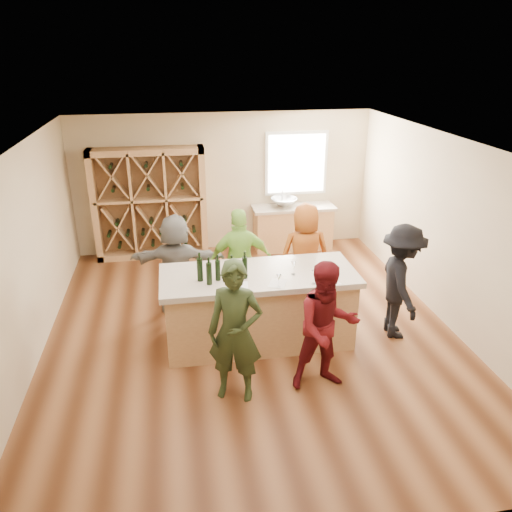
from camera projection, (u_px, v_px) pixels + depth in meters
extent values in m
cube|color=brown|center=(252.00, 334.00, 7.55)|extent=(6.00, 7.00, 0.10)
cube|color=white|center=(251.00, 141.00, 6.42)|extent=(6.00, 7.00, 0.10)
cube|color=beige|center=(224.00, 182.00, 10.21)|extent=(6.00, 0.10, 2.80)
cube|color=beige|center=(327.00, 417.00, 3.76)|extent=(6.00, 0.10, 2.80)
cube|color=beige|center=(21.00, 260.00, 6.51)|extent=(0.10, 7.00, 2.80)
cube|color=beige|center=(452.00, 233.00, 7.46)|extent=(0.10, 7.00, 2.80)
cube|color=white|center=(296.00, 163.00, 10.23)|extent=(1.30, 0.06, 1.30)
cube|color=white|center=(297.00, 164.00, 10.20)|extent=(1.18, 0.01, 1.18)
cube|color=tan|center=(150.00, 204.00, 9.83)|extent=(2.20, 0.45, 2.20)
cube|color=tan|center=(293.00, 229.00, 10.48)|extent=(1.60, 0.58, 0.86)
cube|color=#B8AA97|center=(293.00, 208.00, 10.30)|extent=(1.70, 0.62, 0.06)
imported|color=silver|center=(284.00, 202.00, 10.23)|extent=(0.54, 0.54, 0.19)
cylinder|color=silver|center=(282.00, 197.00, 10.37)|extent=(0.02, 0.02, 0.30)
cube|color=tan|center=(259.00, 310.00, 7.13)|extent=(2.60, 1.00, 1.00)
cube|color=#B8AA97|center=(259.00, 276.00, 6.92)|extent=(2.72, 1.12, 0.08)
cylinder|color=black|center=(200.00, 270.00, 6.62)|extent=(0.08, 0.08, 0.32)
cylinder|color=black|center=(209.00, 274.00, 6.52)|extent=(0.09, 0.09, 0.30)
cylinder|color=black|center=(218.00, 270.00, 6.64)|extent=(0.07, 0.07, 0.29)
cylinder|color=black|center=(232.00, 272.00, 6.59)|extent=(0.08, 0.08, 0.30)
cylinder|color=black|center=(245.00, 268.00, 6.70)|extent=(0.08, 0.08, 0.30)
cone|color=white|center=(239.00, 285.00, 6.37)|extent=(0.08, 0.08, 0.16)
cone|color=white|center=(279.00, 281.00, 6.46)|extent=(0.07, 0.07, 0.18)
cone|color=white|center=(314.00, 277.00, 6.55)|extent=(0.07, 0.07, 0.19)
cone|color=white|center=(294.00, 268.00, 6.82)|extent=(0.08, 0.08, 0.20)
cone|color=white|center=(329.00, 270.00, 6.79)|extent=(0.06, 0.06, 0.17)
cube|color=white|center=(241.00, 286.00, 6.53)|extent=(0.23, 0.29, 0.00)
cube|color=white|center=(278.00, 283.00, 6.60)|extent=(0.31, 0.35, 0.00)
cube|color=white|center=(330.00, 281.00, 6.66)|extent=(0.24, 0.30, 0.00)
imported|color=#263319|center=(235.00, 332.00, 5.83)|extent=(0.77, 0.66, 1.79)
imported|color=#590F14|center=(327.00, 327.00, 6.04)|extent=(0.84, 0.48, 1.68)
imported|color=black|center=(401.00, 282.00, 7.15)|extent=(0.67, 1.17, 1.71)
imported|color=#8CC64C|center=(240.00, 262.00, 7.82)|extent=(1.01, 0.52, 1.72)
imported|color=#994C19|center=(305.00, 254.00, 8.14)|extent=(0.84, 0.57, 1.69)
imported|color=slate|center=(177.00, 264.00, 7.84)|extent=(1.57, 0.76, 1.63)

